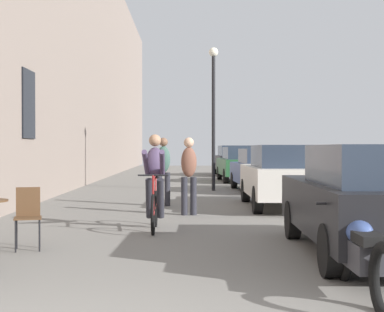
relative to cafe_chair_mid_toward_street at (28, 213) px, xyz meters
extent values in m
cube|color=gray|center=(-1.88, 9.51, 4.96)|extent=(0.50, 68.00, 10.95)
cube|color=black|center=(-1.61, 6.01, 2.03)|extent=(0.04, 1.10, 1.70)
cylinder|color=black|center=(0.21, -0.19, -0.29)|extent=(0.02, 0.02, 0.45)
cylinder|color=black|center=(-0.10, -0.27, -0.29)|extent=(0.02, 0.02, 0.45)
cylinder|color=black|center=(0.14, 0.12, -0.29)|extent=(0.02, 0.02, 0.45)
cylinder|color=black|center=(-0.18, 0.04, -0.29)|extent=(0.02, 0.02, 0.45)
cube|color=#4C331E|center=(0.02, -0.07, -0.06)|extent=(0.46, 0.46, 0.02)
cube|color=#4C331E|center=(-0.02, 0.10, 0.16)|extent=(0.34, 0.10, 0.42)
torus|color=black|center=(1.73, 1.39, -0.19)|extent=(0.06, 0.71, 0.71)
torus|color=black|center=(1.72, 2.44, -0.19)|extent=(0.06, 0.71, 0.71)
cylinder|color=maroon|center=(1.72, 2.35, 0.10)|extent=(0.04, 0.21, 0.58)
cylinder|color=maroon|center=(1.72, 1.85, 0.43)|extent=(0.04, 0.82, 0.14)
cylinder|color=maroon|center=(1.73, 1.41, 0.15)|extent=(0.04, 0.09, 0.67)
cylinder|color=maroon|center=(1.72, 1.94, -0.15)|extent=(0.05, 1.00, 0.12)
cylinder|color=black|center=(1.73, 1.44, 0.48)|extent=(0.52, 0.03, 0.03)
ellipsoid|color=black|center=(1.72, 2.26, 0.41)|extent=(0.12, 0.24, 0.06)
ellipsoid|color=#4C3D5B|center=(1.72, 2.18, 0.69)|extent=(0.34, 0.35, 0.59)
sphere|color=#A57A5B|center=(1.72, 2.14, 1.08)|extent=(0.22, 0.22, 0.22)
cylinder|color=#26262D|center=(1.82, 2.10, 0.03)|extent=(0.13, 0.40, 0.75)
cylinder|color=#26262D|center=(1.62, 2.10, 0.03)|extent=(0.13, 0.40, 0.75)
cylinder|color=#4C3D5B|center=(1.87, 1.79, 0.68)|extent=(0.11, 0.75, 0.48)
cylinder|color=#4C3D5B|center=(1.58, 1.79, 0.68)|extent=(0.10, 0.75, 0.48)
cylinder|color=#26262D|center=(2.45, 4.22, -0.10)|extent=(0.14, 0.14, 0.83)
cylinder|color=#26262D|center=(2.25, 4.20, -0.10)|extent=(0.14, 0.14, 0.83)
ellipsoid|color=brown|center=(2.35, 4.21, 0.64)|extent=(0.36, 0.27, 0.66)
sphere|color=tan|center=(2.35, 4.21, 1.07)|extent=(0.22, 0.22, 0.22)
cylinder|color=#26262D|center=(1.82, 6.19, -0.09)|extent=(0.14, 0.14, 0.85)
cylinder|color=#26262D|center=(1.62, 6.18, -0.09)|extent=(0.14, 0.14, 0.85)
ellipsoid|color=#38564C|center=(1.72, 6.19, 0.66)|extent=(0.35, 0.25, 0.67)
sphere|color=brown|center=(1.72, 6.19, 1.10)|extent=(0.22, 0.22, 0.22)
cylinder|color=black|center=(3.23, 11.43, 1.78)|extent=(0.12, 0.12, 4.60)
sphere|color=silver|center=(3.23, 11.43, 4.22)|extent=(0.32, 0.32, 0.32)
cube|color=black|center=(4.76, -0.50, 0.13)|extent=(1.88, 4.28, 0.69)
cube|color=#283342|center=(4.74, -1.00, 0.73)|extent=(1.54, 2.33, 0.51)
cylinder|color=black|center=(4.01, 0.92, -0.21)|extent=(0.22, 0.62, 0.61)
cylinder|color=black|center=(3.92, -1.87, -0.21)|extent=(0.22, 0.62, 0.61)
cube|color=beige|center=(4.70, 5.87, 0.14)|extent=(1.82, 4.32, 0.70)
cube|color=#283342|center=(4.69, 5.36, 0.75)|extent=(1.52, 2.34, 0.52)
cylinder|color=black|center=(3.90, 7.30, -0.21)|extent=(0.21, 0.62, 0.62)
cylinder|color=black|center=(5.52, 7.28, -0.21)|extent=(0.21, 0.62, 0.62)
cylinder|color=black|center=(3.88, 4.46, -0.21)|extent=(0.21, 0.62, 0.62)
cylinder|color=black|center=(5.50, 4.44, -0.21)|extent=(0.21, 0.62, 0.62)
cube|color=#384C84|center=(4.83, 11.18, 0.10)|extent=(1.82, 4.10, 0.66)
cube|color=#283342|center=(4.85, 10.70, 0.68)|extent=(1.49, 2.23, 0.49)
cylinder|color=black|center=(4.02, 12.49, -0.23)|extent=(0.21, 0.59, 0.58)
cylinder|color=black|center=(5.54, 12.55, -0.23)|extent=(0.21, 0.59, 0.58)
cylinder|color=black|center=(4.12, 9.82, -0.23)|extent=(0.21, 0.59, 0.58)
cylinder|color=black|center=(5.64, 9.88, -0.23)|extent=(0.21, 0.59, 0.58)
cube|color=#23512D|center=(4.67, 16.82, 0.13)|extent=(1.90, 4.28, 0.69)
cube|color=#283342|center=(4.69, 16.31, 0.73)|extent=(1.55, 2.33, 0.51)
cylinder|color=black|center=(3.83, 18.18, -0.21)|extent=(0.22, 0.62, 0.61)
cylinder|color=black|center=(5.42, 18.24, -0.21)|extent=(0.22, 0.62, 0.61)
cylinder|color=black|center=(3.93, 15.40, -0.21)|extent=(0.22, 0.62, 0.61)
cylinder|color=black|center=(5.52, 15.46, -0.21)|extent=(0.22, 0.62, 0.61)
cube|color=black|center=(4.82, 22.59, 0.17)|extent=(2.00, 4.53, 0.73)
cube|color=#283342|center=(4.84, 22.05, 0.80)|extent=(1.63, 2.46, 0.54)
cylinder|color=black|center=(3.93, 24.03, -0.20)|extent=(0.23, 0.65, 0.64)
cylinder|color=black|center=(5.61, 24.09, -0.20)|extent=(0.23, 0.65, 0.64)
cylinder|color=black|center=(4.04, 21.09, -0.20)|extent=(0.23, 0.65, 0.64)
cylinder|color=black|center=(5.72, 21.15, -0.20)|extent=(0.23, 0.65, 0.64)
torus|color=black|center=(4.03, -1.90, -0.22)|extent=(0.10, 0.69, 0.69)
cube|color=#333338|center=(4.02, -2.63, -0.12)|extent=(0.25, 0.76, 0.28)
ellipsoid|color=#384C84|center=(4.03, -2.53, 0.10)|extent=(0.29, 0.52, 0.24)
cube|color=black|center=(4.02, -2.91, 0.08)|extent=(0.24, 0.44, 0.10)
cylinder|color=black|center=(4.03, -2.00, 0.33)|extent=(0.62, 0.04, 0.03)
camera|label=1|loc=(2.28, -8.36, 0.95)|focal=54.14mm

